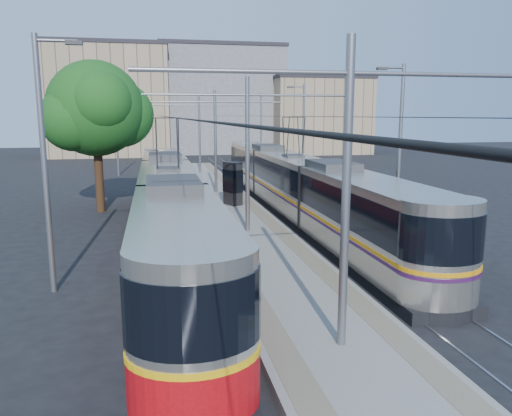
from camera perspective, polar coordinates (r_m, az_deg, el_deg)
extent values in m
plane|color=black|center=(15.97, 4.41, -10.05)|extent=(160.00, 160.00, 0.00)
cube|color=gray|center=(32.10, -3.92, 0.74)|extent=(4.00, 50.00, 0.30)
cube|color=gray|center=(31.92, -6.50, 0.92)|extent=(0.70, 50.00, 0.01)
cube|color=gray|center=(32.30, -1.37, 1.10)|extent=(0.70, 50.00, 0.01)
cube|color=gray|center=(31.86, -11.63, 0.22)|extent=(0.07, 70.00, 0.03)
cube|color=gray|center=(31.88, -9.05, 0.31)|extent=(0.07, 70.00, 0.03)
cube|color=gray|center=(32.63, 1.11, 0.68)|extent=(0.07, 70.00, 0.03)
cube|color=gray|center=(32.97, 3.54, 0.76)|extent=(0.07, 70.00, 0.03)
cube|color=silver|center=(12.68, -8.08, -15.80)|extent=(1.20, 5.00, 0.01)
cube|color=black|center=(22.37, -9.76, -3.60)|extent=(2.30, 28.09, 0.40)
cube|color=#B3AFA4|center=(22.03, -9.89, 0.56)|extent=(2.40, 26.49, 2.90)
cube|color=black|center=(21.95, -9.94, 1.85)|extent=(2.43, 26.49, 1.30)
cube|color=#E6A80C|center=(22.10, -9.86, -0.46)|extent=(2.43, 26.49, 0.12)
cube|color=#B20A10|center=(22.20, -9.82, -1.72)|extent=(2.42, 26.49, 1.10)
cube|color=#2D2D30|center=(21.82, -10.03, 4.71)|extent=(1.68, 3.00, 0.30)
cube|color=black|center=(29.05, 4.17, -0.21)|extent=(2.30, 31.99, 0.40)
cube|color=#B2AEA3|center=(28.79, 4.22, 3.02)|extent=(2.40, 30.39, 2.90)
cube|color=black|center=(28.73, 4.23, 4.01)|extent=(2.43, 30.39, 1.30)
cube|color=orange|center=(28.85, 4.21, 2.23)|extent=(2.43, 30.39, 0.12)
cube|color=#36123F|center=(28.87, 4.20, 1.94)|extent=(2.43, 30.39, 0.10)
cube|color=#2D2D30|center=(28.63, 4.26, 6.20)|extent=(1.68, 3.00, 0.30)
cylinder|color=slate|center=(11.31, 10.24, 1.16)|extent=(0.20, 0.20, 7.00)
cylinder|color=slate|center=(11.20, 10.71, 14.92)|extent=(9.20, 0.10, 0.10)
cylinder|color=slate|center=(22.82, -0.99, 6.00)|extent=(0.20, 0.20, 7.00)
cylinder|color=slate|center=(22.76, -1.01, 12.79)|extent=(9.20, 0.10, 0.10)
cylinder|color=slate|center=(34.66, -4.66, 7.53)|extent=(0.20, 0.20, 7.00)
cylinder|color=slate|center=(34.62, -4.73, 11.99)|extent=(9.20, 0.10, 0.10)
cylinder|color=slate|center=(46.58, -6.47, 8.26)|extent=(0.20, 0.20, 7.00)
cylinder|color=slate|center=(46.56, -6.54, 11.58)|extent=(9.20, 0.10, 0.10)
cylinder|color=black|center=(31.36, -10.68, 10.26)|extent=(0.02, 70.00, 0.02)
cylinder|color=black|center=(32.31, 2.41, 10.44)|extent=(0.02, 70.00, 0.02)
cylinder|color=slate|center=(16.77, -23.01, 4.20)|extent=(0.18, 0.18, 8.00)
cube|color=#2D2D30|center=(16.65, -20.09, 17.31)|extent=(0.50, 0.22, 0.12)
cylinder|color=slate|center=(32.57, -17.54, 7.23)|extent=(0.18, 0.18, 8.00)
cube|color=#2D2D30|center=(32.51, -15.94, 13.94)|extent=(0.50, 0.22, 0.12)
cylinder|color=slate|center=(48.50, -15.64, 8.27)|extent=(0.18, 0.18, 8.00)
cube|color=#2D2D30|center=(48.46, -14.54, 12.76)|extent=(0.50, 0.22, 0.12)
cylinder|color=slate|center=(25.27, 16.09, 6.49)|extent=(0.18, 0.18, 8.00)
cube|color=#2D2D30|center=(24.82, 14.21, 15.18)|extent=(0.50, 0.22, 0.12)
cylinder|color=slate|center=(40.13, 5.43, 8.21)|extent=(0.18, 0.18, 8.00)
cube|color=#2D2D30|center=(39.85, 3.96, 13.61)|extent=(0.50, 0.22, 0.12)
cylinder|color=slate|center=(55.62, 0.58, 8.90)|extent=(0.18, 0.18, 8.00)
cube|color=#2D2D30|center=(55.42, -0.56, 12.77)|extent=(0.50, 0.22, 0.12)
cube|color=black|center=(29.93, -2.67, 2.81)|extent=(1.08, 1.30, 2.57)
cube|color=black|center=(29.91, -2.67, 3.13)|extent=(1.14, 1.35, 1.34)
cylinder|color=#382314|center=(30.59, -17.47, 2.92)|extent=(0.50, 0.50, 3.61)
sphere|color=#123F14|center=(30.36, -17.91, 10.76)|extent=(5.42, 5.42, 5.42)
sphere|color=#123F14|center=(31.14, -15.18, 10.25)|extent=(3.84, 3.84, 3.84)
cube|color=#9F856C|center=(74.61, -16.36, 11.47)|extent=(16.00, 12.00, 14.69)
cube|color=#262328|center=(75.17, -16.67, 17.26)|extent=(16.32, 12.24, 0.50)
cube|color=gray|center=(79.04, -4.24, 11.99)|extent=(18.00, 14.00, 15.26)
cube|color=#262328|center=(79.63, -4.32, 17.67)|extent=(18.36, 14.28, 0.50)
cube|color=#9F856C|center=(76.29, 7.04, 10.28)|extent=(14.00, 10.00, 10.70)
cube|color=#262328|center=(76.48, 7.14, 14.48)|extent=(14.28, 10.20, 0.50)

